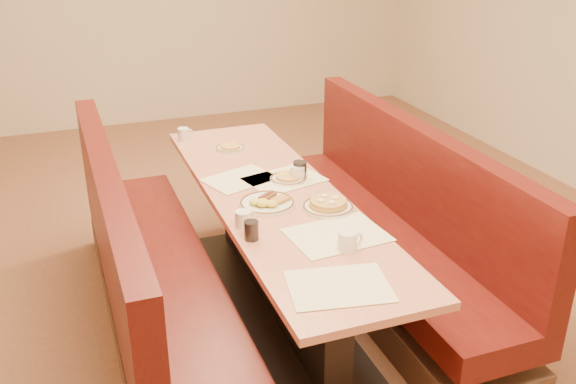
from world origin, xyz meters
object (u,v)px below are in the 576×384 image
object	(u,v)px
soda_tumbler_near	(251,230)
soda_tumbler_mid	(300,171)
booth_right	(389,236)
coffee_mug_b	(243,219)
eggs_plate	(267,203)
booth_left	(149,280)
pancake_plate	(328,205)
coffee_mug_a	(348,241)
coffee_mug_d	(184,134)
diner_table	(276,255)
coffee_mug_c	(298,173)

from	to	relation	value
soda_tumbler_near	soda_tumbler_mid	distance (m)	0.78
booth_right	coffee_mug_b	distance (m)	1.14
eggs_plate	coffee_mug_b	world-z (taller)	coffee_mug_b
booth_left	booth_right	bearing A→B (deg)	0.00
booth_left	booth_right	size ratio (longest dim) A/B	1.00
booth_right	eggs_plate	distance (m)	0.92
pancake_plate	coffee_mug_a	bearing A→B (deg)	-101.88
eggs_plate	booth_right	bearing A→B (deg)	7.67
eggs_plate	coffee_mug_d	distance (m)	1.23
soda_tumbler_mid	diner_table	bearing A→B (deg)	-140.94
pancake_plate	coffee_mug_a	distance (m)	0.45
coffee_mug_d	coffee_mug_c	bearing A→B (deg)	-73.55
diner_table	coffee_mug_d	size ratio (longest dim) A/B	23.11
pancake_plate	diner_table	bearing A→B (deg)	127.61
diner_table	coffee_mug_c	distance (m)	0.49
eggs_plate	coffee_mug_c	distance (m)	0.39
coffee_mug_d	soda_tumbler_mid	xyz separation A→B (m)	(0.48, -0.93, 0.01)
coffee_mug_b	coffee_mug_d	bearing A→B (deg)	75.50
booth_left	coffee_mug_a	bearing A→B (deg)	-39.86
eggs_plate	soda_tumbler_near	distance (m)	0.38
diner_table	pancake_plate	size ratio (longest dim) A/B	9.18
booth_right	soda_tumbler_mid	xyz separation A→B (m)	(-0.52, 0.17, 0.44)
diner_table	eggs_plate	bearing A→B (deg)	-128.69
coffee_mug_a	coffee_mug_d	xyz separation A→B (m)	(-0.38, 1.80, -0.01)
coffee_mug_b	pancake_plate	bearing A→B (deg)	-9.49
pancake_plate	coffee_mug_d	xyz separation A→B (m)	(-0.48, 1.36, 0.02)
diner_table	soda_tumbler_near	bearing A→B (deg)	-122.32
pancake_plate	soda_tumbler_mid	bearing A→B (deg)	88.96
diner_table	coffee_mug_b	distance (m)	0.59
booth_right	eggs_plate	size ratio (longest dim) A/B	8.39
coffee_mug_c	soda_tumbler_near	size ratio (longest dim) A/B	1.22
coffee_mug_c	soda_tumbler_near	world-z (taller)	soda_tumbler_near
diner_table	soda_tumbler_mid	world-z (taller)	soda_tumbler_mid
coffee_mug_c	coffee_mug_b	bearing A→B (deg)	-155.29
booth_right	coffee_mug_d	distance (m)	1.55
diner_table	coffee_mug_c	xyz separation A→B (m)	(0.19, 0.16, 0.42)
booth_left	coffee_mug_c	distance (m)	1.03
booth_left	coffee_mug_c	world-z (taller)	booth_left
booth_left	diner_table	bearing A→B (deg)	0.00
coffee_mug_a	coffee_mug_c	size ratio (longest dim) A/B	1.08
pancake_plate	coffee_mug_c	bearing A→B (deg)	91.16
eggs_plate	coffee_mug_a	world-z (taller)	coffee_mug_a
coffee_mug_d	soda_tumbler_mid	distance (m)	1.05
diner_table	coffee_mug_a	size ratio (longest dim) A/B	19.62
coffee_mug_c	diner_table	bearing A→B (deg)	-160.24
coffee_mug_d	booth_left	bearing A→B (deg)	-122.44
eggs_plate	coffee_mug_a	xyz separation A→B (m)	(0.20, -0.59, 0.03)
coffee_mug_a	coffee_mug_d	world-z (taller)	coffee_mug_a
coffee_mug_d	soda_tumbler_mid	world-z (taller)	soda_tumbler_mid
booth_right	soda_tumbler_mid	bearing A→B (deg)	162.20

